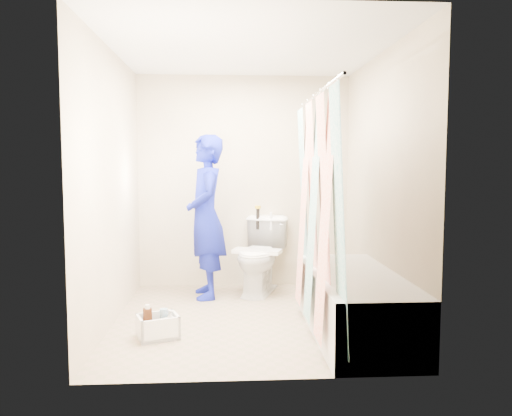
{
  "coord_description": "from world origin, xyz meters",
  "views": [
    {
      "loc": [
        -0.2,
        -4.42,
        1.39
      ],
      "look_at": [
        0.08,
        0.38,
        0.98
      ],
      "focal_mm": 35.0,
      "sensor_mm": 36.0,
      "label": 1
    }
  ],
  "objects": [
    {
      "name": "tank_lid",
      "position": [
        0.12,
        0.8,
        0.48
      ],
      "size": [
        0.55,
        0.37,
        0.04
      ],
      "primitive_type": "cube",
      "rotation": [
        0.0,
        0.0,
        -0.33
      ],
      "color": "white",
      "rests_on": "toilet"
    },
    {
      "name": "floor",
      "position": [
        0.0,
        0.0,
        0.0
      ],
      "size": [
        2.6,
        2.6,
        0.0
      ],
      "primitive_type": "plane",
      "color": "gray",
      "rests_on": "ground"
    },
    {
      "name": "wall_left",
      "position": [
        -1.2,
        0.0,
        1.2
      ],
      "size": [
        0.02,
        2.6,
        2.4
      ],
      "primitive_type": "cube",
      "color": "beige",
      "rests_on": "ground"
    },
    {
      "name": "plumber",
      "position": [
        -0.42,
        0.79,
        0.85
      ],
      "size": [
        0.5,
        0.68,
        1.71
      ],
      "primitive_type": "imported",
      "rotation": [
        0.0,
        0.0,
        -1.41
      ],
      "color": "navy",
      "rests_on": "ground"
    },
    {
      "name": "shower_curtain",
      "position": [
        0.52,
        -0.43,
        1.02
      ],
      "size": [
        0.06,
        1.75,
        1.8
      ],
      "primitive_type": "cube",
      "color": "white",
      "rests_on": "curtain_rod"
    },
    {
      "name": "toilet",
      "position": [
        0.16,
        0.92,
        0.41
      ],
      "size": [
        0.7,
        0.91,
        0.82
      ],
      "primitive_type": "imported",
      "rotation": [
        0.0,
        0.0,
        -0.33
      ],
      "color": "white",
      "rests_on": "ground"
    },
    {
      "name": "tank_internals",
      "position": [
        0.19,
        1.14,
        0.81
      ],
      "size": [
        0.19,
        0.1,
        0.27
      ],
      "color": "black",
      "rests_on": "toilet"
    },
    {
      "name": "ceiling",
      "position": [
        0.0,
        0.0,
        2.4
      ],
      "size": [
        2.4,
        2.6,
        0.02
      ],
      "primitive_type": "cube",
      "color": "white",
      "rests_on": "wall_back"
    },
    {
      "name": "wall_front",
      "position": [
        0.0,
        -1.3,
        1.2
      ],
      "size": [
        2.4,
        0.02,
        2.4
      ],
      "primitive_type": "cube",
      "color": "beige",
      "rests_on": "ground"
    },
    {
      "name": "curtain_rod",
      "position": [
        0.52,
        -0.43,
        1.95
      ],
      "size": [
        0.02,
        1.9,
        0.02
      ],
      "primitive_type": "cylinder",
      "rotation": [
        1.57,
        0.0,
        0.0
      ],
      "color": "silver",
      "rests_on": "wall_back"
    },
    {
      "name": "cleaning_caddy",
      "position": [
        -0.75,
        -0.46,
        0.09
      ],
      "size": [
        0.38,
        0.34,
        0.24
      ],
      "rotation": [
        0.0,
        0.0,
        0.35
      ],
      "color": "white",
      "rests_on": "ground"
    },
    {
      "name": "wall_back",
      "position": [
        0.0,
        1.3,
        1.2
      ],
      "size": [
        2.4,
        0.02,
        2.4
      ],
      "primitive_type": "cube",
      "color": "beige",
      "rests_on": "ground"
    },
    {
      "name": "bathtub",
      "position": [
        0.85,
        -0.43,
        0.27
      ],
      "size": [
        0.7,
        1.75,
        0.5
      ],
      "color": "silver",
      "rests_on": "ground"
    },
    {
      "name": "wall_right",
      "position": [
        1.2,
        0.0,
        1.2
      ],
      "size": [
        0.02,
        2.6,
        2.4
      ],
      "primitive_type": "cube",
      "color": "beige",
      "rests_on": "ground"
    }
  ]
}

